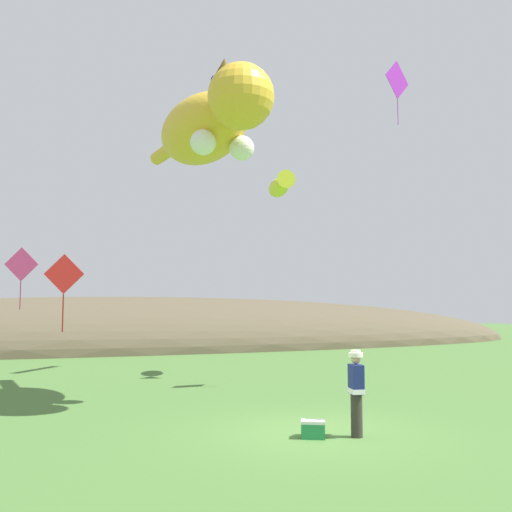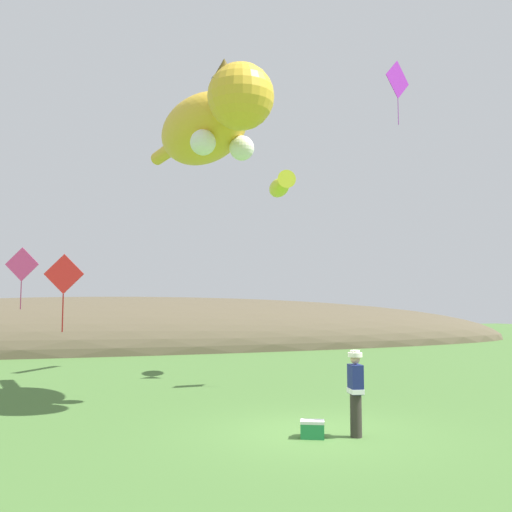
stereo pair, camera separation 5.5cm
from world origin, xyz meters
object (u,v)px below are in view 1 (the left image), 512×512
(kite_spool, at_px, (314,429))
(kite_diamond_red, at_px, (64,275))
(kite_diamond_violet, at_px, (397,80))
(kite_fish_windsock, at_px, (280,186))
(festival_attendant, at_px, (356,390))
(picnic_cooler, at_px, (313,429))
(kite_diamond_pink, at_px, (21,265))
(kite_giant_cat, at_px, (210,125))
(kite_tube_streamer, at_px, (226,92))

(kite_spool, xyz_separation_m, kite_diamond_red, (-5.02, 3.20, 3.33))
(kite_diamond_violet, bearing_deg, kite_fish_windsock, 116.70)
(festival_attendant, distance_m, picnic_cooler, 1.20)
(kite_fish_windsock, relative_size, kite_diamond_violet, 1.22)
(festival_attendant, xyz_separation_m, picnic_cooler, (-0.89, 0.22, -0.77))
(festival_attendant, xyz_separation_m, kite_diamond_pink, (-6.92, 9.25, 3.06))
(kite_fish_windsock, bearing_deg, kite_diamond_violet, -63.30)
(kite_fish_windsock, xyz_separation_m, kite_diamond_violet, (2.37, -4.71, 2.87))
(kite_diamond_violet, distance_m, kite_diamond_pink, 13.89)
(festival_attendant, bearing_deg, picnic_cooler, 165.83)
(kite_giant_cat, bearing_deg, kite_diamond_violet, 1.93)
(kite_giant_cat, distance_m, kite_diamond_violet, 7.02)
(picnic_cooler, height_order, kite_tube_streamer, kite_tube_streamer)
(kite_diamond_red, bearing_deg, kite_diamond_pink, 102.25)
(picnic_cooler, distance_m, kite_diamond_red, 6.82)
(kite_diamond_pink, bearing_deg, kite_spool, -54.42)
(festival_attendant, bearing_deg, kite_spool, 141.49)
(kite_diamond_pink, bearing_deg, kite_giant_cat, -38.58)
(kite_diamond_red, relative_size, kite_diamond_pink, 0.93)
(festival_attendant, relative_size, kite_tube_streamer, 0.69)
(kite_giant_cat, xyz_separation_m, kite_fish_windsock, (4.24, 4.93, -0.51))
(kite_tube_streamer, bearing_deg, festival_attendant, -93.87)
(kite_spool, relative_size, picnic_cooler, 0.36)
(picnic_cooler, height_order, kite_diamond_violet, kite_diamond_violet)
(kite_fish_windsock, bearing_deg, festival_attendant, -103.70)
(kite_giant_cat, distance_m, kite_fish_windsock, 6.52)
(kite_fish_windsock, bearing_deg, kite_diamond_pink, -174.93)
(kite_spool, xyz_separation_m, kite_giant_cat, (-1.07, 4.58, 7.85))
(kite_diamond_violet, height_order, kite_diamond_pink, kite_diamond_violet)
(kite_tube_streamer, bearing_deg, kite_diamond_violet, -59.15)
(kite_tube_streamer, xyz_separation_m, kite_diamond_violet, (4.01, -6.71, -1.49))
(picnic_cooler, bearing_deg, kite_tube_streamer, 81.82)
(kite_diamond_pink, bearing_deg, picnic_cooler, -56.22)
(kite_diamond_red, bearing_deg, kite_diamond_violet, 8.65)
(kite_fish_windsock, bearing_deg, kite_giant_cat, -130.67)
(kite_tube_streamer, height_order, kite_diamond_pink, kite_tube_streamer)
(kite_giant_cat, height_order, kite_diamond_red, kite_giant_cat)
(kite_giant_cat, bearing_deg, kite_diamond_pink, 141.42)
(festival_attendant, relative_size, kite_fish_windsock, 0.65)
(kite_spool, relative_size, kite_diamond_violet, 0.09)
(picnic_cooler, relative_size, kite_diamond_red, 0.31)
(kite_fish_windsock, xyz_separation_m, kite_diamond_red, (-8.19, -6.32, -4.02))
(picnic_cooler, relative_size, kite_diamond_pink, 0.29)
(kite_diamond_red, xyz_separation_m, kite_diamond_violet, (10.56, 1.61, 6.89))
(kite_diamond_red, bearing_deg, picnic_cooler, -36.15)
(festival_attendant, distance_m, kite_fish_windsock, 12.24)
(festival_attendant, relative_size, kite_diamond_pink, 0.88)
(kite_fish_windsock, relative_size, kite_tube_streamer, 1.05)
(kite_spool, bearing_deg, picnic_cooler, -116.81)
(picnic_cooler, relative_size, kite_fish_windsock, 0.21)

